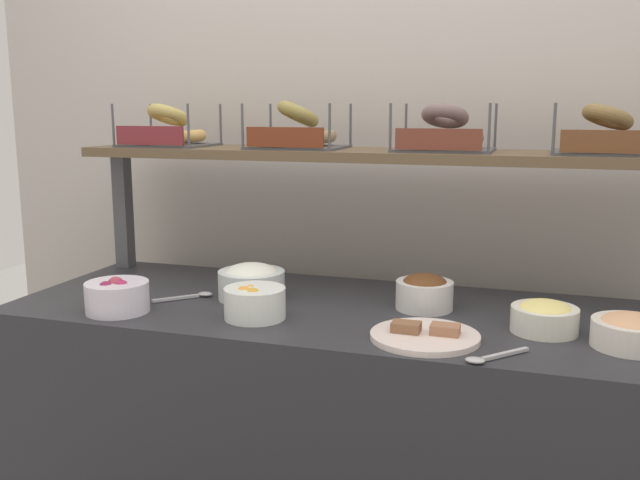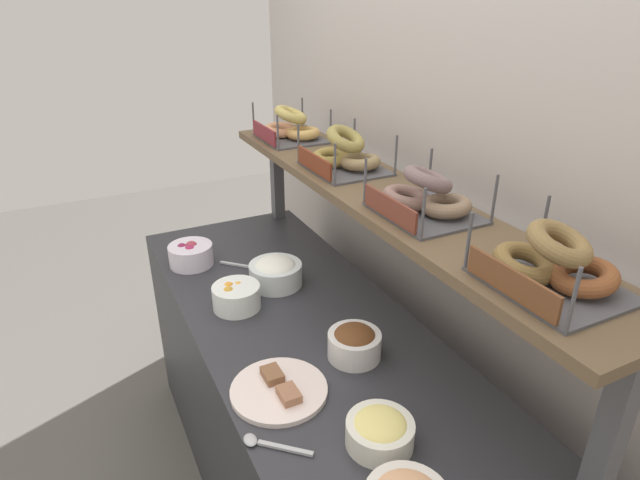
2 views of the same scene
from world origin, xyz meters
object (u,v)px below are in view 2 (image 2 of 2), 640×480
bowl_cream_cheese (276,272)px  serving_plate_white (279,389)px  bowl_fruit_salad (236,296)px  serving_spoon_by_edge (266,444)px  bagel_basket_poppy (425,198)px  bowl_beet_salad (191,254)px  bagel_basket_sesame (290,128)px  bagel_basket_cinnamon_raisin (553,266)px  bagel_basket_everything (344,156)px  bowl_egg_salad (380,431)px  bowl_chocolate_spread (354,343)px  serving_spoon_near_plate (247,266)px

bowl_cream_cheese → serving_plate_white: bowl_cream_cheese is taller
serving_plate_white → bowl_fruit_salad: bearing=176.0°
serving_spoon_by_edge → bagel_basket_poppy: 0.77m
bowl_beet_salad → bagel_basket_sesame: size_ratio=0.61×
serving_spoon_by_edge → bagel_basket_cinnamon_raisin: bagel_basket_cinnamon_raisin is taller
bowl_beet_salad → bagel_basket_cinnamon_raisin: 1.42m
bowl_cream_cheese → serving_spoon_by_edge: (0.71, -0.32, -0.05)m
bowl_fruit_salad → bagel_basket_everything: 0.61m
bowl_egg_salad → bowl_cream_cheese: bearing=175.5°
bowl_chocolate_spread → bowl_beet_salad: bearing=-160.0°
serving_spoon_near_plate → bagel_basket_everything: 0.60m
bagel_basket_sesame → bagel_basket_poppy: bearing=0.5°
bagel_basket_cinnamon_raisin → bagel_basket_sesame: bearing=-179.8°
serving_spoon_by_edge → bagel_basket_everything: bagel_basket_everything is taller
serving_spoon_near_plate → serving_plate_white: bearing=-12.7°
bowl_egg_salad → bagel_basket_poppy: bearing=134.4°
bowl_egg_salad → bagel_basket_sesame: size_ratio=0.59×
bowl_beet_salad → bagel_basket_cinnamon_raisin: bearing=21.5°
serving_plate_white → bagel_basket_cinnamon_raisin: size_ratio=0.94×
bowl_egg_salad → bagel_basket_cinnamon_raisin: (0.13, 0.32, 0.44)m
bowl_fruit_salad → bagel_basket_poppy: bagel_basket_poppy is taller
bagel_basket_sesame → bowl_chocolate_spread: bearing=-12.3°
bowl_fruit_salad → bowl_beet_salad: size_ratio=0.95×
bowl_cream_cheese → bowl_egg_salad: bearing=-4.5°
bowl_beet_salad → bowl_cream_cheese: (0.30, 0.24, 0.01)m
bowl_chocolate_spread → bagel_basket_sesame: 1.02m
serving_spoon_by_edge → bagel_basket_cinnamon_raisin: (0.25, 0.57, 0.47)m
serving_plate_white → bagel_basket_everything: bearing=136.8°
bowl_cream_cheese → serving_spoon_by_edge: bowl_cream_cheese is taller
bowl_fruit_salad → serving_spoon_by_edge: (0.63, -0.13, -0.04)m
bowl_egg_salad → bagel_basket_everything: bagel_basket_everything is taller
bowl_egg_salad → bowl_cream_cheese: 0.83m
bowl_fruit_salad → bowl_egg_salad: 0.75m
serving_spoon_near_plate → bagel_basket_poppy: size_ratio=0.48×
serving_spoon_by_edge → bagel_basket_everything: (-0.66, 0.57, 0.47)m
serving_spoon_near_plate → serving_spoon_by_edge: bearing=-16.6°
bowl_egg_salad → bagel_basket_cinnamon_raisin: bearing=67.2°
bowl_beet_salad → bowl_chocolate_spread: bearing=20.0°
serving_spoon_by_edge → bagel_basket_sesame: bearing=153.3°
bowl_egg_salad → bagel_basket_sesame: 1.34m
bowl_chocolate_spread → bagel_basket_cinnamon_raisin: bearing=24.0°
bowl_egg_salad → serving_spoon_near_plate: bearing=179.3°
bowl_egg_salad → bowl_cream_cheese: bowl_cream_cheese is taller
bagel_basket_poppy → serving_plate_white: bearing=-85.5°
bowl_beet_salad → bowl_chocolate_spread: size_ratio=1.09×
bagel_basket_everything → bowl_egg_salad: bearing=-22.3°
bowl_chocolate_spread → bagel_basket_poppy: 0.48m
serving_plate_white → serving_spoon_by_edge: bearing=-32.3°
serving_plate_white → bagel_basket_poppy: bearing=94.5°
bagel_basket_sesame → serving_plate_white: bearing=-25.7°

